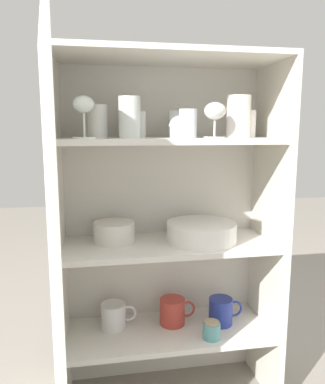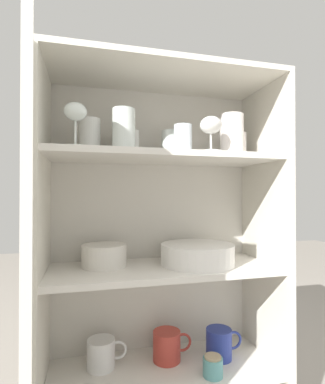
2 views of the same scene
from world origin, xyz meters
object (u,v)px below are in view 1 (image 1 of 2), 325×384
(plate_stack_white, at_px, (201,232))
(mixing_bowl_large, at_px, (114,231))
(storage_jar, at_px, (212,330))
(coffee_mug_primary, at_px, (173,311))

(plate_stack_white, distance_m, mixing_bowl_large, 0.32)
(storage_jar, bearing_deg, mixing_bowl_large, 158.53)
(plate_stack_white, bearing_deg, mixing_bowl_large, 171.08)
(mixing_bowl_large, bearing_deg, storage_jar, -21.47)
(coffee_mug_primary, relative_size, storage_jar, 2.16)
(mixing_bowl_large, distance_m, storage_jar, 0.51)
(storage_jar, bearing_deg, coffee_mug_primary, 132.92)
(mixing_bowl_large, bearing_deg, coffee_mug_primary, -1.66)
(plate_stack_white, distance_m, storage_jar, 0.36)
(plate_stack_white, relative_size, mixing_bowl_large, 1.70)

